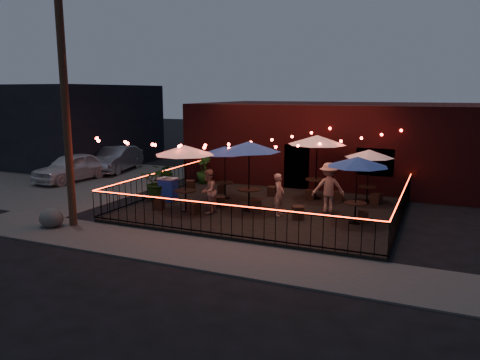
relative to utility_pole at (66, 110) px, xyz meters
The scene contains 39 objects.
ground 7.21m from the utility_pole, 25.71° to the left, with size 110.00×110.00×0.00m, color black.
patio 8.11m from the utility_pole, 40.43° to the left, with size 10.00×8.00×0.15m, color black.
sidewalk 6.74m from the utility_pole, ahead, with size 18.00×2.50×0.05m, color #3D3C39.
parking_lot 10.15m from the utility_pole, 135.00° to the left, with size 11.00×12.00×0.02m, color #3D3C39.
brick_building 14.27m from the utility_pole, 63.05° to the left, with size 14.00×8.00×4.00m.
background_building 17.19m from the utility_pole, 137.37° to the left, with size 12.00×9.00×5.00m, color black.
utility_pole is the anchor object (origin of this frame).
fence_front 6.38m from the utility_pole, ahead, with size 10.00×0.04×1.04m.
fence_left 5.70m from the utility_pole, 85.03° to the left, with size 0.04×8.00×1.04m.
fence_right 11.85m from the utility_pole, 23.86° to the left, with size 0.04×8.00×1.04m.
festoon_lights 6.32m from the utility_pole, 44.40° to the left, with size 10.02×8.72×1.32m.
cafe_table_0 4.36m from the utility_pole, 47.29° to the left, with size 2.75×2.75×2.49m.
cafe_table_1 6.58m from the utility_pole, 59.16° to the left, with size 2.10×2.10×2.21m.
cafe_table_2 6.51m from the utility_pole, 39.00° to the left, with size 2.99×2.99×2.63m.
cafe_table_3 9.79m from the utility_pole, 45.78° to the left, with size 2.57×2.57×2.68m.
cafe_table_4 9.89m from the utility_pole, 22.97° to the left, with size 2.50×2.50×2.30m.
cafe_table_5 11.49m from the utility_pole, 38.58° to the left, with size 2.07×2.07×2.17m.
bistro_chair_0 4.85m from the utility_pole, 58.47° to the left, with size 0.40×0.40×0.48m, color black.
bistro_chair_1 5.57m from the utility_pole, 38.98° to the left, with size 0.36×0.36×0.42m, color black.
bistro_chair_2 7.33m from the utility_pole, 80.36° to the left, with size 0.39×0.39×0.46m, color black.
bistro_chair_3 7.77m from the utility_pole, 67.29° to the left, with size 0.34×0.34×0.40m, color black.
bistro_chair_4 6.56m from the utility_pole, 46.53° to the left, with size 0.36×0.36×0.43m, color black.
bistro_chair_5 7.44m from the utility_pole, 35.41° to the left, with size 0.43×0.43×0.51m, color black.
bistro_chair_6 9.05m from the utility_pole, 53.69° to the left, with size 0.35×0.35×0.41m, color black.
bistro_chair_7 10.05m from the utility_pole, 45.52° to the left, with size 0.34×0.34×0.41m, color black.
bistro_chair_8 8.64m from the utility_pole, 26.72° to the left, with size 0.39×0.39×0.46m, color black.
bistro_chair_9 10.66m from the utility_pole, 23.24° to the left, with size 0.34×0.34×0.40m, color black.
bistro_chair_10 11.00m from the utility_pole, 42.05° to the left, with size 0.34×0.34×0.40m, color black.
bistro_chair_11 12.12m from the utility_pole, 36.82° to the left, with size 0.38×0.38×0.45m, color black.
patron_a 7.88m from the utility_pole, 30.96° to the left, with size 0.56×0.37×1.54m, color beige.
patron_b 5.66m from the utility_pole, 39.03° to the left, with size 0.80×0.62×1.64m, color tan.
patron_c 9.65m from the utility_pole, 32.66° to the left, with size 1.20×0.69×1.86m, color #E3B092.
potted_shrub_a 5.23m from the utility_pole, 79.06° to the left, with size 1.37×1.19×1.52m, color #173911.
potted_shrub_b 5.78m from the utility_pole, 80.37° to the left, with size 0.66×0.53×1.20m, color #193C10.
potted_shrub_c 8.66m from the utility_pole, 83.66° to the left, with size 0.75×0.75×1.34m, color #17390F.
cooler 5.46m from the utility_pole, 72.89° to the left, with size 0.73×0.53×0.96m.
boulder 3.72m from the utility_pole, 139.88° to the right, with size 0.88×0.75×0.69m, color #494944.
car_white 9.52m from the utility_pole, 133.29° to the left, with size 1.71×4.25×1.45m, color silver.
car_silver 11.92m from the utility_pole, 120.97° to the left, with size 1.55×4.45×1.47m, color #A7A8B0.
Camera 1 is at (6.15, -14.61, 4.59)m, focal length 35.00 mm.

